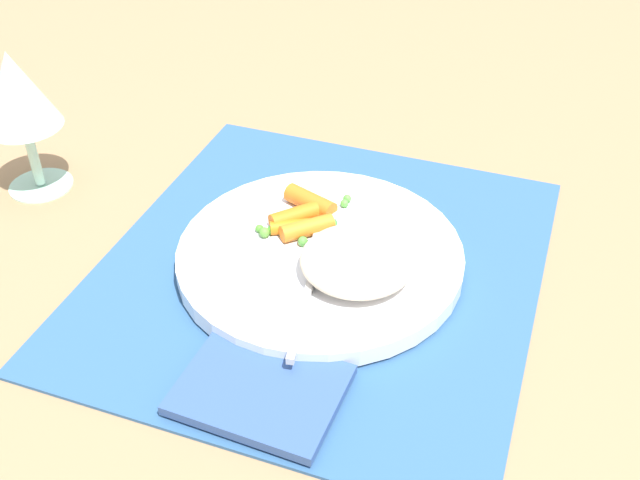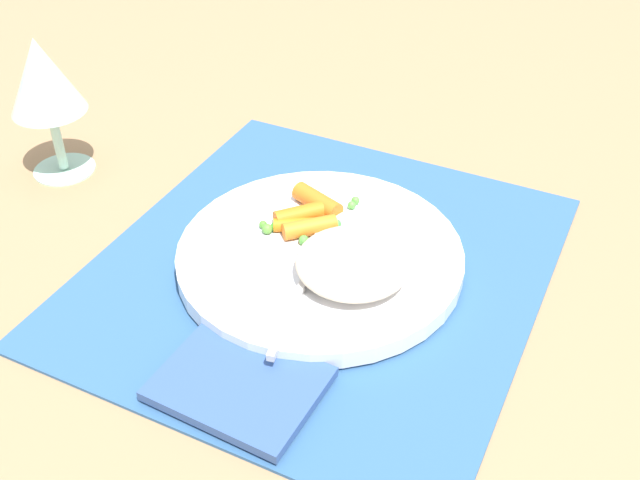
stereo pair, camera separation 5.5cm
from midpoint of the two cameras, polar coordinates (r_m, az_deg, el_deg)
The scene contains 9 objects.
ground_plane at distance 0.66m, azimuth 2.38°, elevation -2.26°, with size 2.40×2.40×0.00m, color #997551.
placemat at distance 0.66m, azimuth 2.39°, elevation -2.06°, with size 0.40×0.37×0.01m, color #2D5684.
plate at distance 0.66m, azimuth 2.42°, elevation -1.32°, with size 0.25×0.25×0.02m, color white.
rice_mound at distance 0.62m, azimuth 5.06°, elevation -1.79°, with size 0.09×0.09×0.03m, color beige.
carrot_portion at distance 0.68m, azimuth 1.50°, elevation 1.89°, with size 0.08×0.06×0.02m.
pea_scatter at distance 0.67m, azimuth 1.75°, elevation 0.86°, with size 0.09×0.08×0.01m.
fork at distance 0.63m, azimuth 2.00°, elevation -1.70°, with size 0.19×0.05×0.01m.
wine_glass at distance 0.78m, azimuth -18.18°, elevation 11.30°, with size 0.07×0.07×0.15m.
napkin at distance 0.56m, azimuth -3.21°, elevation -10.82°, with size 0.09×0.12×0.01m, color #33518C.
Camera 2 is at (-0.46, -0.22, 0.43)m, focal length 42.61 mm.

